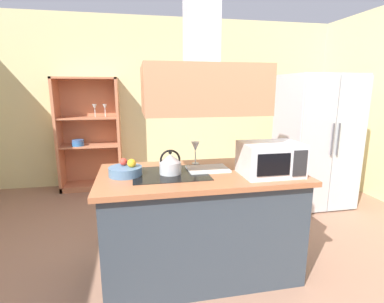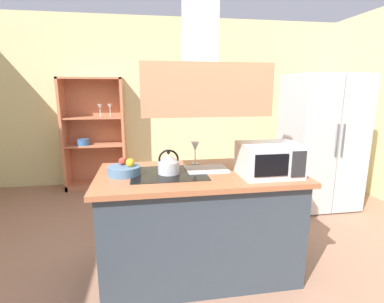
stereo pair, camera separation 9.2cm
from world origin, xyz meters
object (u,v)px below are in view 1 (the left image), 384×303
(refrigerator, at_px, (315,141))
(dish_cabinet, at_px, (90,140))
(kettle, at_px, (170,164))
(cutting_board, at_px, (208,169))
(microwave, at_px, (270,159))
(wine_glass_on_counter, at_px, (195,147))
(fruit_bowl, at_px, (126,170))

(refrigerator, bearing_deg, dish_cabinet, 157.52)
(dish_cabinet, height_order, kettle, dish_cabinet)
(refrigerator, bearing_deg, cutting_board, -147.15)
(kettle, distance_m, microwave, 0.80)
(cutting_board, xyz_separation_m, microwave, (0.45, -0.23, 0.12))
(kettle, relative_size, wine_glass_on_counter, 0.96)
(microwave, bearing_deg, cutting_board, 153.20)
(dish_cabinet, bearing_deg, fruit_bowl, -75.94)
(dish_cabinet, relative_size, fruit_bowl, 6.67)
(refrigerator, distance_m, dish_cabinet, 3.36)
(refrigerator, xyz_separation_m, fruit_bowl, (-2.48, -1.19, 0.06))
(fruit_bowl, bearing_deg, wine_glass_on_counter, 22.12)
(kettle, xyz_separation_m, wine_glass_on_counter, (0.27, 0.28, 0.07))
(kettle, xyz_separation_m, fruit_bowl, (-0.35, 0.03, -0.04))
(dish_cabinet, distance_m, kettle, 2.69)
(kettle, bearing_deg, cutting_board, 8.68)
(refrigerator, height_order, microwave, refrigerator)
(kettle, bearing_deg, dish_cabinet, 111.24)
(refrigerator, xyz_separation_m, microwave, (-1.36, -1.39, 0.15))
(microwave, bearing_deg, wine_glass_on_counter, 138.08)
(microwave, relative_size, fruit_bowl, 1.76)
(fruit_bowl, bearing_deg, kettle, -4.50)
(dish_cabinet, distance_m, wine_glass_on_counter, 2.56)
(fruit_bowl, bearing_deg, dish_cabinet, 104.06)
(kettle, height_order, wine_glass_on_counter, wine_glass_on_counter)
(dish_cabinet, bearing_deg, microwave, -56.89)
(cutting_board, height_order, fruit_bowl, fruit_bowl)
(wine_glass_on_counter, bearing_deg, refrigerator, 26.67)
(kettle, relative_size, microwave, 0.43)
(cutting_board, height_order, microwave, microwave)
(wine_glass_on_counter, bearing_deg, dish_cabinet, 119.13)
(microwave, bearing_deg, dish_cabinet, 123.11)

